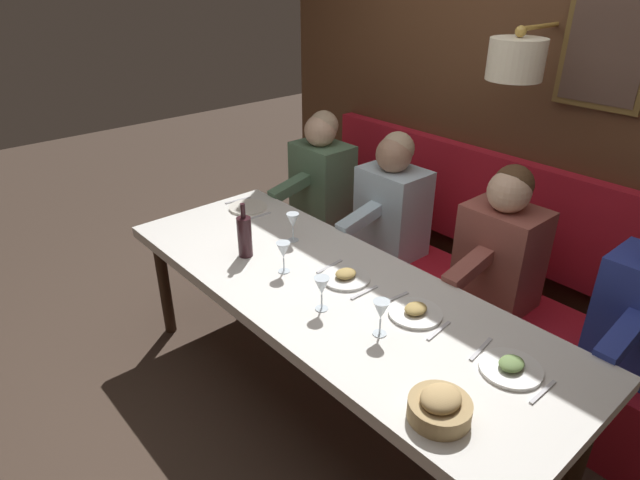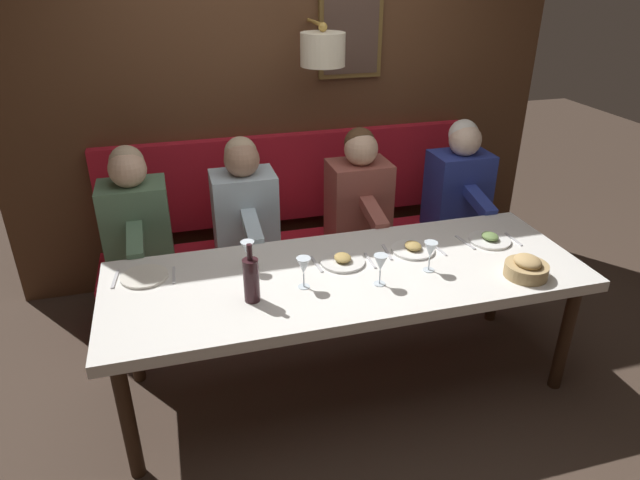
{
  "view_description": "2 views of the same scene",
  "coord_description": "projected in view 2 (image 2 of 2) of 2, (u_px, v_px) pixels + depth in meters",
  "views": [
    {
      "loc": [
        -1.49,
        -1.63,
        2.14
      ],
      "look_at": [
        0.05,
        0.14,
        0.92
      ],
      "focal_mm": 30.32,
      "sensor_mm": 36.0,
      "label": 1
    },
    {
      "loc": [
        -2.4,
        0.82,
        2.2
      ],
      "look_at": [
        0.05,
        0.14,
        0.92
      ],
      "focal_mm": 31.34,
      "sensor_mm": 36.0,
      "label": 2
    }
  ],
  "objects": [
    {
      "name": "place_setting_2",
      "position": [
        413.0,
        249.0,
        3.11
      ],
      "size": [
        0.24,
        0.32,
        0.05
      ],
      "color": "white",
      "rests_on": "dining_table"
    },
    {
      "name": "wine_glass_0",
      "position": [
        248.0,
        250.0,
        2.88
      ],
      "size": [
        0.07,
        0.07,
        0.16
      ],
      "color": "silver",
      "rests_on": "dining_table"
    },
    {
      "name": "diner_far",
      "position": [
        135.0,
        214.0,
        3.38
      ],
      "size": [
        0.6,
        0.4,
        0.79
      ],
      "color": "#567A5B",
      "rests_on": "banquette_bench"
    },
    {
      "name": "dining_table",
      "position": [
        348.0,
        282.0,
        2.94
      ],
      "size": [
        0.9,
        2.5,
        0.74
      ],
      "color": "silver",
      "rests_on": "ground_plane"
    },
    {
      "name": "diner_middle",
      "position": [
        244.0,
        203.0,
        3.54
      ],
      "size": [
        0.6,
        0.4,
        0.79
      ],
      "color": "silver",
      "rests_on": "banquette_bench"
    },
    {
      "name": "diner_near",
      "position": [
        359.0,
        191.0,
        3.73
      ],
      "size": [
        0.6,
        0.4,
        0.79
      ],
      "color": "#934C42",
      "rests_on": "banquette_bench"
    },
    {
      "name": "wine_glass_1",
      "position": [
        430.0,
        250.0,
        2.88
      ],
      "size": [
        0.07,
        0.07,
        0.16
      ],
      "color": "silver",
      "rests_on": "dining_table"
    },
    {
      "name": "ground_plane",
      "position": [
        345.0,
        382.0,
        3.25
      ],
      "size": [
        12.0,
        12.0,
        0.0
      ],
      "primitive_type": "plane",
      "color": "#423328"
    },
    {
      "name": "place_setting_1",
      "position": [
        343.0,
        261.0,
        2.99
      ],
      "size": [
        0.24,
        0.31,
        0.05
      ],
      "color": "silver",
      "rests_on": "dining_table"
    },
    {
      "name": "wine_bottle",
      "position": [
        251.0,
        279.0,
        2.62
      ],
      "size": [
        0.08,
        0.08,
        0.3
      ],
      "color": "#33191E",
      "rests_on": "dining_table"
    },
    {
      "name": "place_setting_3",
      "position": [
        490.0,
        239.0,
        3.22
      ],
      "size": [
        0.24,
        0.32,
        0.05
      ],
      "color": "white",
      "rests_on": "dining_table"
    },
    {
      "name": "back_wall_panel",
      "position": [
        286.0,
        93.0,
        3.89
      ],
      "size": [
        0.59,
        3.9,
        2.9
      ],
      "color": "#51331E",
      "rests_on": "ground_plane"
    },
    {
      "name": "place_setting_0",
      "position": [
        145.0,
        277.0,
        2.86
      ],
      "size": [
        0.24,
        0.32,
        0.01
      ],
      "color": "silver",
      "rests_on": "dining_table"
    },
    {
      "name": "wine_glass_3",
      "position": [
        304.0,
        267.0,
        2.73
      ],
      "size": [
        0.07,
        0.07,
        0.16
      ],
      "color": "silver",
      "rests_on": "dining_table"
    },
    {
      "name": "wine_glass_2",
      "position": [
        381.0,
        264.0,
        2.75
      ],
      "size": [
        0.07,
        0.07,
        0.16
      ],
      "color": "silver",
      "rests_on": "dining_table"
    },
    {
      "name": "diner_nearest",
      "position": [
        459.0,
        180.0,
        3.9
      ],
      "size": [
        0.6,
        0.4,
        0.79
      ],
      "color": "#283893",
      "rests_on": "banquette_bench"
    },
    {
      "name": "bread_bowl",
      "position": [
        526.0,
        268.0,
        2.85
      ],
      "size": [
        0.22,
        0.22,
        0.12
      ],
      "color": "tan",
      "rests_on": "dining_table"
    },
    {
      "name": "banquette_bench",
      "position": [
        307.0,
        274.0,
        3.91
      ],
      "size": [
        0.52,
        2.7,
        0.45
      ],
      "primitive_type": "cube",
      "color": "red",
      "rests_on": "ground_plane"
    }
  ]
}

